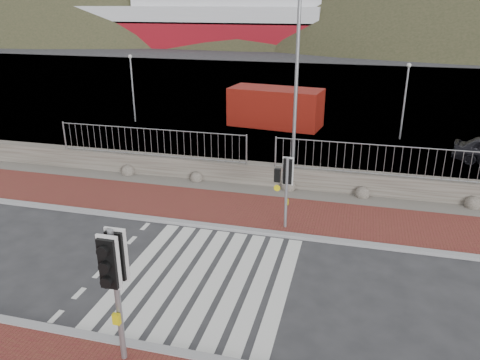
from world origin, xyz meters
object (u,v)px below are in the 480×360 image
(ferry, at_px, (194,12))
(traffic_signal_near, at_px, (115,270))
(shipping_container, at_px, (275,107))
(streetlight, at_px, (300,70))
(traffic_signal_far, at_px, (286,178))

(ferry, distance_m, traffic_signal_near, 75.30)
(ferry, relative_size, shipping_container, 9.13)
(ferry, relative_size, streetlight, 6.08)
(ferry, height_order, traffic_signal_near, ferry)
(streetlight, bearing_deg, traffic_signal_far, -67.45)
(traffic_signal_near, xyz_separation_m, shipping_container, (-0.54, 20.45, -1.10))
(ferry, relative_size, traffic_signal_far, 19.81)
(traffic_signal_far, distance_m, shipping_container, 13.81)
(shipping_container, bearing_deg, traffic_signal_far, -70.29)
(ferry, xyz_separation_m, shipping_container, (23.43, -50.86, -4.22))
(ferry, height_order, shipping_container, ferry)
(traffic_signal_near, distance_m, shipping_container, 20.49)
(traffic_signal_near, bearing_deg, traffic_signal_far, 71.74)
(ferry, relative_size, traffic_signal_near, 16.09)
(traffic_signal_near, distance_m, traffic_signal_far, 7.33)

